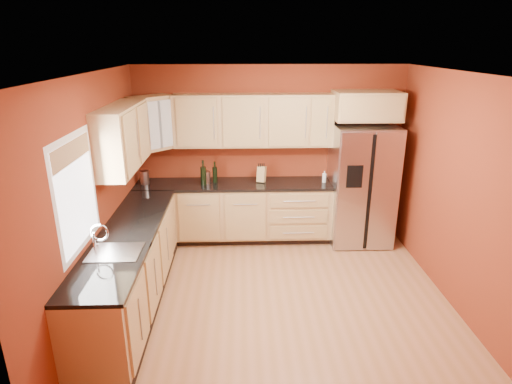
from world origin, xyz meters
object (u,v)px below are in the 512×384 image
refrigerator (361,185)px  canister_left (145,178)px  wine_bottle_a (203,173)px  knife_block (261,174)px  soap_dispenser (324,177)px

refrigerator → canister_left: bearing=179.0°
refrigerator → wine_bottle_a: 2.35m
wine_bottle_a → knife_block: 0.86m
canister_left → soap_dispenser: size_ratio=1.19×
canister_left → soap_dispenser: bearing=-0.0°
soap_dispenser → refrigerator: bearing=-6.0°
canister_left → soap_dispenser: 2.65m
refrigerator → soap_dispenser: refrigerator is taller
wine_bottle_a → knife_block: (0.85, 0.12, -0.07)m
canister_left → knife_block: bearing=2.2°
canister_left → knife_block: knife_block is taller
refrigerator → knife_block: bearing=175.2°
soap_dispenser → wine_bottle_a: bearing=-178.3°
canister_left → wine_bottle_a: bearing=-3.6°
refrigerator → wine_bottle_a: bearing=179.9°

